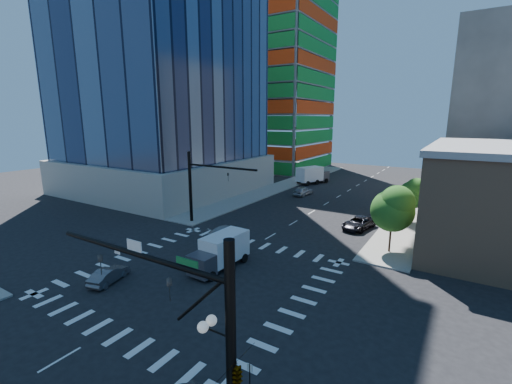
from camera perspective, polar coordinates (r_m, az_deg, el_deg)
The scene contains 16 objects.
ground at distance 30.33m, azimuth -9.10°, elevation -13.78°, with size 160.00×160.00×0.00m, color black.
road_markings at distance 30.32m, azimuth -9.10°, elevation -13.77°, with size 20.00×20.00×0.01m, color silver.
sidewalk_ne at distance 62.10m, azimuth 25.79°, elevation -1.25°, with size 5.00×60.00×0.15m, color gray.
sidewalk_nw at distance 69.00m, azimuth 4.78°, elevation 1.18°, with size 5.00×60.00×0.15m, color gray.
construction_building at distance 94.79m, azimuth 2.94°, elevation 19.09°, with size 25.16×34.50×70.60m.
signal_mast_se at distance 14.26m, azimuth -7.39°, elevation -23.00°, with size 10.51×2.48×9.00m.
signal_mast_nw at distance 43.23m, azimuth -9.47°, elevation 1.75°, with size 10.20×0.40×9.00m.
tree_south at distance 35.80m, azimuth 22.00°, elevation -2.48°, with size 4.16×4.16×6.82m.
tree_north at distance 47.53m, azimuth 24.84°, elevation -0.13°, with size 3.54×3.52×5.78m.
no_parking_sign at distance 18.04m, azimuth -1.05°, elevation -28.76°, with size 0.30×0.06×2.20m.
car_nb_far at distance 43.59m, azimuth 16.75°, elevation -4.95°, with size 2.46×5.34×1.48m, color black.
car_sb_near at distance 39.13m, azimuth -4.80°, elevation -6.54°, with size 1.86×4.57×1.33m, color silver.
car_sb_mid at distance 60.26m, azimuth 7.82°, elevation 0.19°, with size 1.86×4.63×1.58m, color #ACAEB4.
car_sb_cross at distance 31.28m, azimuth -23.30°, elevation -12.58°, with size 1.32×3.80×1.25m, color #54545A.
box_truck_near at distance 31.05m, azimuth -6.29°, elevation -10.39°, with size 2.65×5.77×2.98m.
box_truck_far at distance 71.49m, azimuth 9.55°, elevation 2.64°, with size 5.12×7.23×3.49m.
Camera 1 is at (18.11, -20.43, 13.20)m, focal length 24.00 mm.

